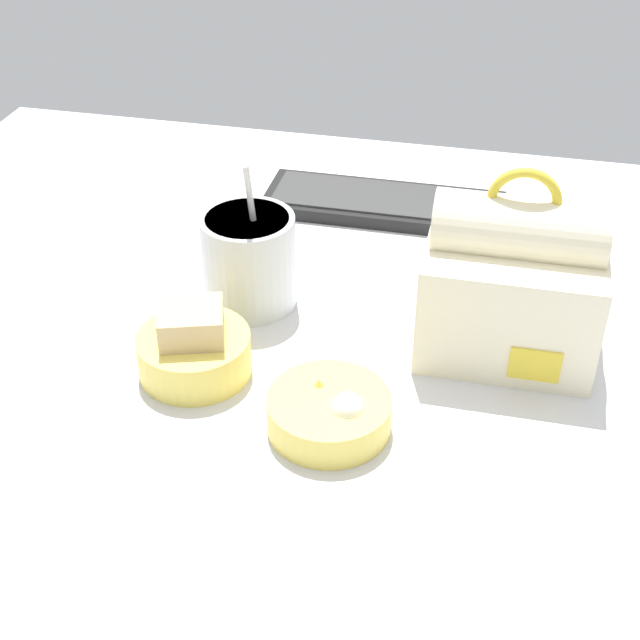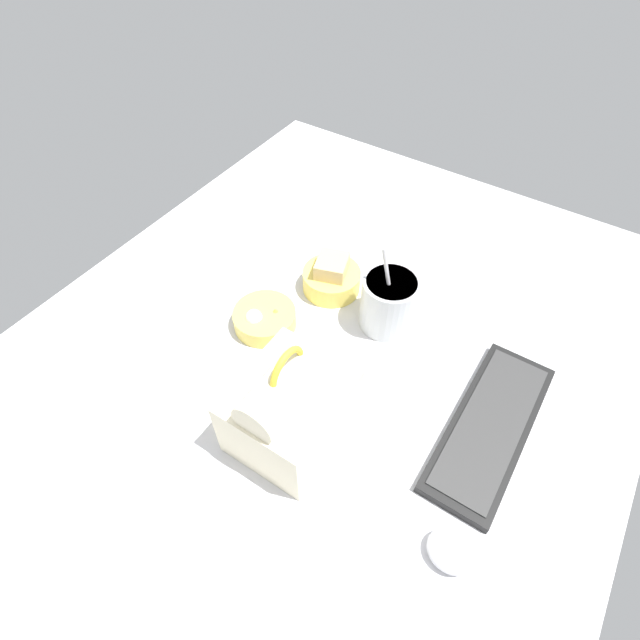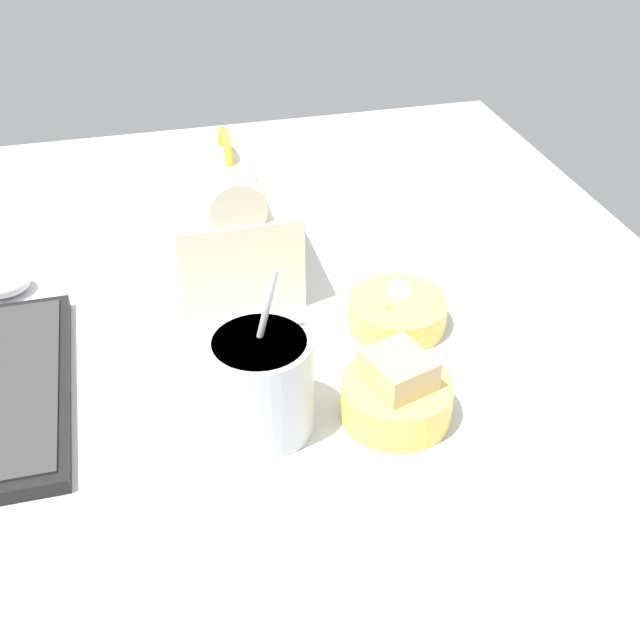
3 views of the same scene
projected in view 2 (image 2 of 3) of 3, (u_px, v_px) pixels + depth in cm
name	position (u px, v px, depth cm)	size (l,w,h in cm)	color
desk_surface	(321.00, 357.00, 94.90)	(140.00, 110.00, 2.00)	silver
keyboard	(490.00, 426.00, 83.07)	(33.04, 11.75, 2.10)	black
lunch_bag	(290.00, 405.00, 77.72)	(18.56, 15.84, 21.39)	#EFE5C1
soup_cup	(389.00, 302.00, 94.90)	(10.84, 10.84, 18.81)	silver
bento_bowl_sandwich	(332.00, 278.00, 103.20)	(12.03, 12.03, 8.01)	#EFD65B
bento_bowl_snacks	(264.00, 319.00, 97.22)	(12.28, 12.28, 5.21)	#EFD65B
computer_mouse	(451.00, 551.00, 69.80)	(6.21, 6.91, 3.18)	silver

